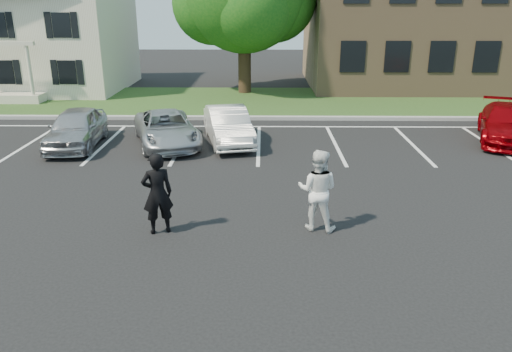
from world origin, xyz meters
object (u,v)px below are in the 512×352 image
at_px(office_building, 495,14).
at_px(car_white_sedan, 228,126).
at_px(man_black_suit, 157,194).
at_px(car_silver_minivan, 167,129).
at_px(man_white_shirt, 317,190).
at_px(car_silver_west, 76,128).
at_px(car_red_compact, 507,124).
at_px(house, 32,21).

relative_size(office_building, car_white_sedan, 5.67).
xyz_separation_m(office_building, man_black_suit, (-16.17, -21.30, -3.22)).
relative_size(man_black_suit, car_silver_minivan, 0.44).
distance_m(man_white_shirt, car_silver_west, 10.34).
height_order(car_white_sedan, car_red_compact, car_red_compact).
xyz_separation_m(house, car_silver_minivan, (9.69, -12.07, -3.23)).
distance_m(man_white_shirt, car_red_compact, 10.93).
distance_m(house, car_silver_west, 14.29).
bearing_deg(car_silver_west, house, 113.54).
relative_size(house, car_white_sedan, 2.61).
bearing_deg(car_silver_minivan, man_white_shirt, -74.41).
bearing_deg(man_black_suit, house, -82.04).
relative_size(man_black_suit, man_white_shirt, 1.00).
bearing_deg(man_black_suit, man_white_shirt, 162.65).
height_order(car_silver_west, car_red_compact, car_silver_west).
bearing_deg(man_white_shirt, car_silver_minivan, -40.44).
bearing_deg(house, man_white_shirt, -52.91).
height_order(house, car_white_sedan, house).
bearing_deg(car_white_sedan, car_red_compact, -10.48).
xyz_separation_m(office_building, car_red_compact, (-4.83, -13.39, -3.50)).
height_order(man_white_shirt, car_white_sedan, man_white_shirt).
bearing_deg(car_silver_west, man_black_suit, -62.56).
height_order(office_building, car_silver_west, office_building).
bearing_deg(house, office_building, 4.28).
relative_size(man_white_shirt, car_silver_minivan, 0.44).
xyz_separation_m(house, car_silver_west, (6.52, -12.32, -3.15)).
distance_m(office_building, man_black_suit, 26.93).
bearing_deg(man_white_shirt, man_black_suit, 19.54).
bearing_deg(car_white_sedan, man_white_shirt, -83.77).
xyz_separation_m(office_building, man_white_shirt, (-12.62, -21.05, -3.22)).
xyz_separation_m(man_white_shirt, car_white_sedan, (-2.50, 7.25, -0.29)).
xyz_separation_m(house, man_black_suit, (10.83, -19.28, -2.89)).
height_order(man_black_suit, car_red_compact, man_black_suit).
relative_size(house, car_silver_west, 2.59).
xyz_separation_m(man_white_shirt, car_red_compact, (7.79, 7.66, -0.28)).
relative_size(office_building, car_silver_minivan, 5.22).
bearing_deg(man_white_shirt, house, -37.38).
xyz_separation_m(car_silver_west, car_silver_minivan, (3.17, 0.25, -0.08)).
distance_m(man_white_shirt, car_silver_minivan, 8.40).
height_order(man_white_shirt, car_silver_minivan, man_white_shirt).
relative_size(man_black_suit, car_silver_west, 0.47).
xyz_separation_m(car_silver_minivan, car_red_compact, (12.49, 0.70, 0.06)).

